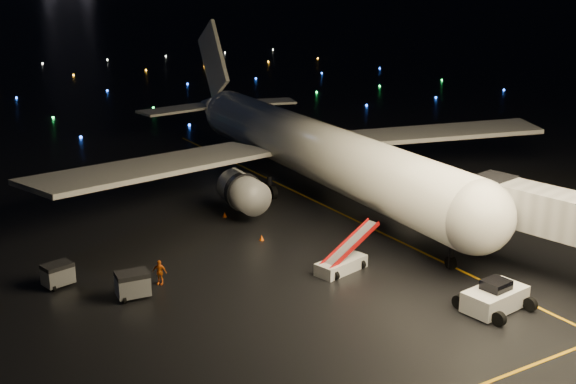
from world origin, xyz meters
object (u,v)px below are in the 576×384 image
belt_loader (341,252)px  baggage_cart_0 (133,285)px  airliner (298,112)px  baggage_cart_1 (58,275)px  pushback_tug (495,295)px  crew_c (160,272)px

belt_loader → baggage_cart_0: (-14.82, 3.52, -0.57)m
airliner → baggage_cart_0: bearing=-141.3°
baggage_cart_0 → baggage_cart_1: bearing=136.4°
pushback_tug → baggage_cart_0: size_ratio=2.01×
airliner → crew_c: airliner is taller
belt_loader → crew_c: bearing=145.2°
airliner → belt_loader: (-8.67, -20.29, -6.39)m
baggage_cart_0 → belt_loader: bearing=-7.7°
baggage_cart_0 → pushback_tug: bearing=-29.6°
belt_loader → baggage_cart_0: 15.25m
belt_loader → crew_c: (-12.44, 4.70, -0.58)m
baggage_cart_0 → crew_c: bearing=32.0°
baggage_cart_0 → baggage_cart_1: size_ratio=1.10×
crew_c → baggage_cart_0: (-2.39, -1.18, 0.01)m
pushback_tug → baggage_cart_0: (-19.79, 14.01, -0.12)m
pushback_tug → airliner: bearing=75.7°
baggage_cart_1 → belt_loader: bearing=-37.6°
baggage_cart_1 → airliner: bearing=9.7°
airliner → pushback_tug: bearing=-93.7°
crew_c → pushback_tug: bearing=4.1°
airliner → baggage_cart_0: size_ratio=25.44×
pushback_tug → baggage_cart_0: pushback_tug is taller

